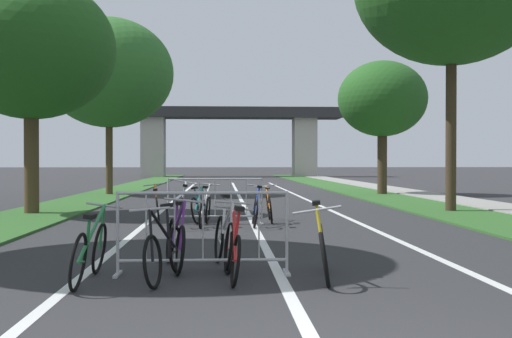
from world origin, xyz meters
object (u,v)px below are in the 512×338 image
(bicycle_green_2, at_px, (90,251))
(bicycle_white_10, at_px, (224,240))
(bicycle_orange_1, at_px, (157,207))
(bicycle_silver_3, at_px, (181,209))
(bicycle_white_0, at_px, (205,210))
(tree_right_maple_mid, at_px, (382,99))
(crowd_barrier_second, at_px, (215,201))
(bicycle_blue_4, at_px, (256,210))
(bicycle_teal_8, at_px, (200,207))
(tree_left_oak_near, at_px, (109,73))
(bicycle_yellow_9, at_px, (323,250))
(bicycle_red_5, at_px, (232,250))
(bicycle_purple_6, at_px, (175,242))
(bicycle_orange_11, at_px, (269,207))
(bicycle_black_7, at_px, (165,251))
(tree_left_cypress_far, at_px, (31,49))
(crowd_barrier_nearest, at_px, (203,234))

(bicycle_green_2, bearing_deg, bicycle_white_10, 30.82)
(bicycle_orange_1, distance_m, bicycle_silver_3, 1.32)
(bicycle_white_0, bearing_deg, tree_right_maple_mid, 65.57)
(crowd_barrier_second, distance_m, bicycle_orange_1, 1.48)
(bicycle_blue_4, bearing_deg, bicycle_teal_8, 143.19)
(bicycle_white_0, bearing_deg, bicycle_green_2, -94.95)
(bicycle_orange_1, height_order, bicycle_silver_3, bicycle_silver_3)
(tree_left_oak_near, relative_size, bicycle_yellow_9, 4.51)
(tree_left_oak_near, xyz_separation_m, bicycle_green_2, (3.20, -19.31, -4.79))
(bicycle_white_0, xyz_separation_m, bicycle_orange_1, (-1.14, 0.99, -0.00))
(bicycle_orange_1, xyz_separation_m, bicycle_yellow_9, (2.73, -7.32, 0.00))
(tree_left_oak_near, relative_size, bicycle_white_10, 4.60)
(bicycle_white_0, relative_size, bicycle_white_10, 1.06)
(bicycle_red_5, distance_m, bicycle_teal_8, 7.20)
(tree_left_oak_near, relative_size, bicycle_purple_6, 4.59)
(tree_left_oak_near, height_order, bicycle_orange_11, tree_left_oak_near)
(tree_left_oak_near, bearing_deg, bicycle_blue_4, -67.12)
(tree_left_oak_near, bearing_deg, bicycle_white_0, -71.29)
(bicycle_blue_4, bearing_deg, bicycle_purple_6, -102.89)
(bicycle_white_0, relative_size, bicycle_black_7, 1.09)
(bicycle_purple_6, height_order, bicycle_black_7, bicycle_purple_6)
(bicycle_yellow_9, height_order, bicycle_white_10, bicycle_white_10)
(bicycle_white_0, distance_m, bicycle_green_2, 6.49)
(bicycle_orange_1, relative_size, bicycle_orange_11, 1.01)
(bicycle_silver_3, bearing_deg, bicycle_orange_1, 115.51)
(bicycle_white_10, bearing_deg, bicycle_blue_4, -105.50)
(crowd_barrier_second, distance_m, bicycle_red_5, 6.70)
(tree_left_cypress_far, height_order, bicycle_blue_4, tree_left_cypress_far)
(bicycle_white_10, bearing_deg, tree_right_maple_mid, -118.70)
(bicycle_white_10, bearing_deg, tree_left_cypress_far, -67.52)
(bicycle_orange_1, bearing_deg, bicycle_silver_3, -68.03)
(bicycle_black_7, bearing_deg, bicycle_red_5, -166.06)
(bicycle_green_2, relative_size, bicycle_red_5, 1.09)
(bicycle_blue_4, bearing_deg, bicycle_black_7, -101.64)
(tree_left_oak_near, distance_m, bicycle_purple_6, 19.49)
(tree_left_cypress_far, xyz_separation_m, crowd_barrier_second, (4.93, -2.82, -3.93))
(bicycle_white_0, bearing_deg, crowd_barrier_nearest, -83.20)
(bicycle_orange_1, relative_size, bicycle_green_2, 0.97)
(bicycle_white_0, bearing_deg, bicycle_silver_3, -155.82)
(tree_right_maple_mid, relative_size, bicycle_orange_1, 3.40)
(tree_right_maple_mid, relative_size, bicycle_purple_6, 3.50)
(bicycle_blue_4, distance_m, bicycle_yellow_9, 6.27)
(bicycle_white_0, bearing_deg, tree_left_cypress_far, 151.15)
(tree_left_oak_near, bearing_deg, tree_left_cypress_far, -91.99)
(crowd_barrier_nearest, bearing_deg, bicycle_white_0, 91.24)
(bicycle_green_2, bearing_deg, bicycle_blue_4, 71.14)
(bicycle_white_10, bearing_deg, crowd_barrier_nearest, 50.57)
(bicycle_orange_1, bearing_deg, crowd_barrier_second, -28.90)
(bicycle_white_10, bearing_deg, bicycle_purple_6, -5.95)
(tree_left_oak_near, height_order, bicycle_black_7, tree_left_oak_near)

